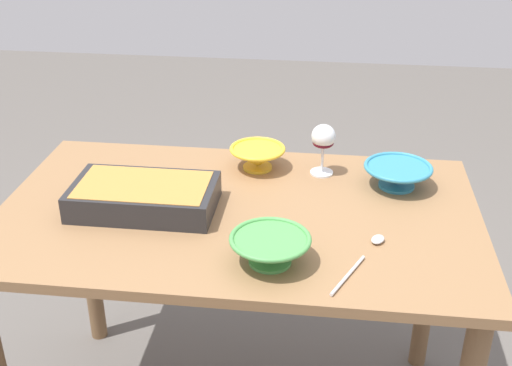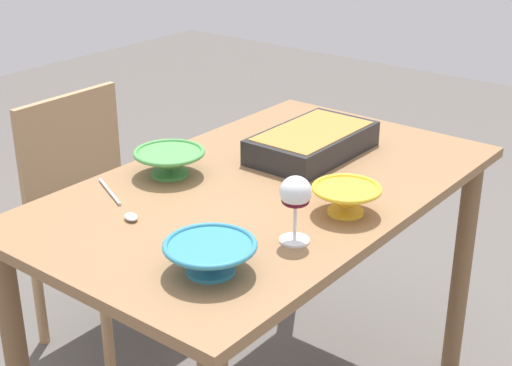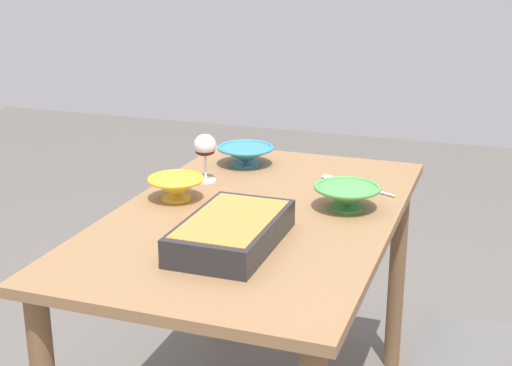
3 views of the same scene
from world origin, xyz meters
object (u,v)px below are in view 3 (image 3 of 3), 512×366
wine_glass (205,149)px  mixing_bowl (246,154)px  dining_table (256,249)px  casserole_dish (232,230)px  small_bowl (347,196)px  serving_bowl (176,187)px  serving_spoon (344,182)px

wine_glass → mixing_bowl: 0.24m
dining_table → casserole_dish: 0.30m
dining_table → wine_glass: wine_glass is taller
dining_table → small_bowl: (0.11, -0.24, 0.16)m
casserole_dish → serving_bowl: casserole_dish is taller
dining_table → mixing_bowl: mixing_bowl is taller
dining_table → serving_spoon: (0.34, -0.18, 0.12)m
wine_glass → casserole_dish: 0.55m
casserole_dish → serving_bowl: 0.40m
casserole_dish → small_bowl: casserole_dish is taller
wine_glass → serving_spoon: (0.12, -0.43, -0.10)m
mixing_bowl → serving_bowl: 0.42m
wine_glass → serving_bowl: wine_glass is taller
dining_table → serving_bowl: 0.31m
dining_table → serving_bowl: serving_bowl is taller
wine_glass → casserole_dish: bearing=-149.8°
dining_table → wine_glass: 0.40m
serving_bowl → mixing_bowl: bearing=-9.6°
mixing_bowl → dining_table: bearing=-156.2°
serving_bowl → serving_spoon: size_ratio=0.64×
dining_table → small_bowl: bearing=-64.9°
small_bowl → serving_bowl: (-0.09, 0.50, 0.00)m
dining_table → small_bowl: size_ratio=6.73×
dining_table → casserole_dish: casserole_dish is taller
serving_bowl → serving_spoon: (0.32, -0.44, -0.03)m
casserole_dish → small_bowl: (0.36, -0.22, -0.00)m
dining_table → wine_glass: size_ratio=8.27×
wine_glass → small_bowl: wine_glass is taller
mixing_bowl → serving_spoon: bearing=-104.3°
casserole_dish → serving_spoon: 0.61m
small_bowl → serving_bowl: same height
dining_table → serving_spoon: size_ratio=4.91×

